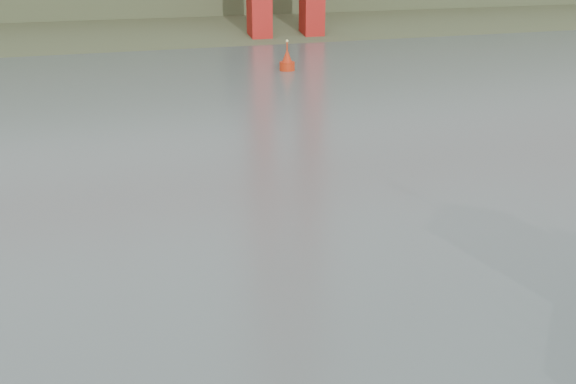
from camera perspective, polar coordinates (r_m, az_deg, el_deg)
The scene contains 2 objects.
ground at distance 21.79m, azimuth 8.61°, elevation -14.96°, with size 400.00×400.00×0.00m, color #4F5E59.
nav_buoy at distance 71.69m, azimuth -0.08°, elevation 11.49°, with size 1.69×1.69×3.52m.
Camera 1 is at (-8.62, -15.47, 12.69)m, focal length 40.00 mm.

